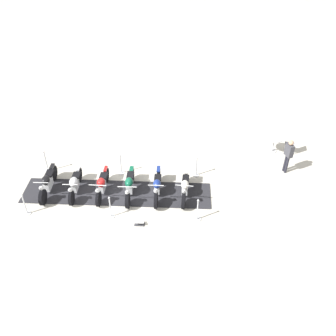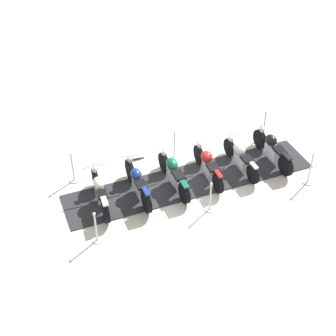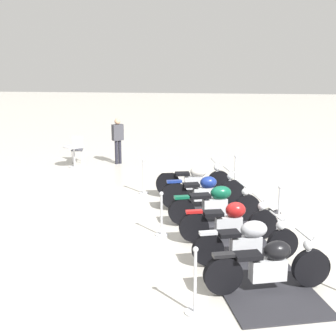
{
  "view_description": "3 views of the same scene",
  "coord_description": "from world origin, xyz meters",
  "px_view_note": "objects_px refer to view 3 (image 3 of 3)",
  "views": [
    {
      "loc": [
        -10.54,
        -5.77,
        10.61
      ],
      "look_at": [
        1.01,
        -1.98,
        1.1
      ],
      "focal_mm": 39.49,
      "sensor_mm": 36.0,
      "label": 1
    },
    {
      "loc": [
        11.81,
        -1.95,
        9.99
      ],
      "look_at": [
        0.53,
        -0.78,
        1.02
      ],
      "focal_mm": 52.73,
      "sensor_mm": 36.0,
      "label": 2
    },
    {
      "loc": [
        0.15,
        10.56,
        4.0
      ],
      "look_at": [
        1.43,
        -1.94,
        1.02
      ],
      "focal_mm": 51.48,
      "sensor_mm": 36.0,
      "label": 3
    }
  ],
  "objects_px": {
    "stanchion_right_mid": "(279,213)",
    "cafe_chair_near_table": "(77,147)",
    "motorcycle_navy": "(205,191)",
    "stanchion_left_front": "(195,292)",
    "motorcycle_forest": "(216,204)",
    "motorcycle_cream": "(195,180)",
    "stanchion_left_rear": "(144,181)",
    "motorcycle_black": "(270,265)",
    "motorcycle_maroon": "(231,220)",
    "info_placard": "(275,209)",
    "cafe_table": "(74,151)",
    "motorcycle_chrome": "(248,240)",
    "bystander_person": "(118,137)",
    "stanchion_left_mid": "(161,220)",
    "stanchion_right_rear": "(235,178)"
  },
  "relations": [
    {
      "from": "motorcycle_navy",
      "to": "stanchion_left_front",
      "type": "height_order",
      "value": "stanchion_left_front"
    },
    {
      "from": "motorcycle_chrome",
      "to": "motorcycle_cream",
      "type": "distance_m",
      "value": 4.65
    },
    {
      "from": "stanchion_left_mid",
      "to": "cafe_chair_near_table",
      "type": "distance_m",
      "value": 8.26
    },
    {
      "from": "motorcycle_forest",
      "to": "motorcycle_navy",
      "type": "xyz_separation_m",
      "value": [
        0.31,
        -1.12,
        -0.0
      ]
    },
    {
      "from": "motorcycle_maroon",
      "to": "stanchion_left_rear",
      "type": "distance_m",
      "value": 4.24
    },
    {
      "from": "motorcycle_navy",
      "to": "cafe_table",
      "type": "bearing_deg",
      "value": 122.77
    },
    {
      "from": "motorcycle_maroon",
      "to": "bystander_person",
      "type": "bearing_deg",
      "value": 105.1
    },
    {
      "from": "stanchion_left_front",
      "to": "stanchion_left_mid",
      "type": "bearing_deg",
      "value": -74.5
    },
    {
      "from": "motorcycle_forest",
      "to": "motorcycle_navy",
      "type": "bearing_deg",
      "value": 89.06
    },
    {
      "from": "stanchion_left_mid",
      "to": "bystander_person",
      "type": "bearing_deg",
      "value": -70.93
    },
    {
      "from": "motorcycle_navy",
      "to": "bystander_person",
      "type": "xyz_separation_m",
      "value": [
        3.35,
        -5.02,
        0.53
      ]
    },
    {
      "from": "motorcycle_navy",
      "to": "motorcycle_cream",
      "type": "bearing_deg",
      "value": 90.31
    },
    {
      "from": "motorcycle_chrome",
      "to": "bystander_person",
      "type": "bearing_deg",
      "value": 100.27
    },
    {
      "from": "stanchion_left_front",
      "to": "stanchion_right_rear",
      "type": "bearing_deg",
      "value": -96.7
    },
    {
      "from": "motorcycle_chrome",
      "to": "bystander_person",
      "type": "height_order",
      "value": "bystander_person"
    },
    {
      "from": "motorcycle_chrome",
      "to": "stanchion_right_rear",
      "type": "height_order",
      "value": "stanchion_right_rear"
    },
    {
      "from": "cafe_chair_near_table",
      "to": "motorcycle_forest",
      "type": "bearing_deg",
      "value": 32.1
    },
    {
      "from": "stanchion_left_front",
      "to": "motorcycle_chrome",
      "type": "bearing_deg",
      "value": -115.37
    },
    {
      "from": "stanchion_right_mid",
      "to": "cafe_chair_near_table",
      "type": "bearing_deg",
      "value": -43.9
    },
    {
      "from": "motorcycle_black",
      "to": "stanchion_right_mid",
      "type": "height_order",
      "value": "stanchion_right_mid"
    },
    {
      "from": "stanchion_left_mid",
      "to": "cafe_chair_near_table",
      "type": "xyz_separation_m",
      "value": [
        4.03,
        -7.21,
        0.21
      ]
    },
    {
      "from": "stanchion_left_rear",
      "to": "bystander_person",
      "type": "bearing_deg",
      "value": -67.97
    },
    {
      "from": "motorcycle_chrome",
      "to": "motorcycle_maroon",
      "type": "height_order",
      "value": "motorcycle_maroon"
    },
    {
      "from": "motorcycle_black",
      "to": "motorcycle_chrome",
      "type": "relative_size",
      "value": 1.06
    },
    {
      "from": "motorcycle_black",
      "to": "motorcycle_forest",
      "type": "relative_size",
      "value": 1.0
    },
    {
      "from": "info_placard",
      "to": "cafe_table",
      "type": "bearing_deg",
      "value": -139.05
    },
    {
      "from": "stanchion_right_rear",
      "to": "motorcycle_navy",
      "type": "bearing_deg",
      "value": 66.23
    },
    {
      "from": "stanchion_right_mid",
      "to": "cafe_chair_near_table",
      "type": "relative_size",
      "value": 1.07
    },
    {
      "from": "stanchion_left_front",
      "to": "stanchion_right_mid",
      "type": "xyz_separation_m",
      "value": [
        -1.77,
        -4.03,
        0.01
      ]
    },
    {
      "from": "stanchion_left_rear",
      "to": "cafe_chair_near_table",
      "type": "xyz_separation_m",
      "value": [
        3.12,
        -3.92,
        0.18
      ]
    },
    {
      "from": "motorcycle_maroon",
      "to": "stanchion_left_front",
      "type": "xyz_separation_m",
      "value": [
        0.63,
        3.11,
        -0.12
      ]
    },
    {
      "from": "cafe_table",
      "to": "cafe_chair_near_table",
      "type": "distance_m",
      "value": 0.83
    },
    {
      "from": "motorcycle_cream",
      "to": "stanchion_left_rear",
      "type": "xyz_separation_m",
      "value": [
        1.5,
        -0.1,
        -0.1
      ]
    },
    {
      "from": "motorcycle_black",
      "to": "motorcycle_chrome",
      "type": "height_order",
      "value": "motorcycle_black"
    },
    {
      "from": "motorcycle_chrome",
      "to": "cafe_chair_near_table",
      "type": "distance_m",
      "value": 10.34
    },
    {
      "from": "stanchion_left_mid",
      "to": "cafe_table",
      "type": "relative_size",
      "value": 1.31
    },
    {
      "from": "stanchion_right_rear",
      "to": "motorcycle_chrome",
      "type": "bearing_deg",
      "value": 90.89
    },
    {
      "from": "motorcycle_black",
      "to": "motorcycle_cream",
      "type": "height_order",
      "value": "motorcycle_cream"
    },
    {
      "from": "motorcycle_forest",
      "to": "stanchion_left_front",
      "type": "height_order",
      "value": "stanchion_left_front"
    },
    {
      "from": "motorcycle_cream",
      "to": "stanchion_left_rear",
      "type": "distance_m",
      "value": 1.51
    },
    {
      "from": "motorcycle_maroon",
      "to": "motorcycle_cream",
      "type": "distance_m",
      "value": 3.49
    },
    {
      "from": "motorcycle_forest",
      "to": "bystander_person",
      "type": "xyz_separation_m",
      "value": [
        3.66,
        -6.14,
        0.53
      ]
    },
    {
      "from": "stanchion_left_rear",
      "to": "stanchion_left_mid",
      "type": "relative_size",
      "value": 1.02
    },
    {
      "from": "stanchion_right_rear",
      "to": "stanchion_left_rear",
      "type": "relative_size",
      "value": 1.01
    },
    {
      "from": "motorcycle_black",
      "to": "motorcycle_maroon",
      "type": "height_order",
      "value": "motorcycle_black"
    },
    {
      "from": "motorcycle_black",
      "to": "stanchion_left_rear",
      "type": "relative_size",
      "value": 2.11
    },
    {
      "from": "info_placard",
      "to": "stanchion_left_mid",
      "type": "bearing_deg",
      "value": -69.77
    },
    {
      "from": "motorcycle_cream",
      "to": "cafe_table",
      "type": "height_order",
      "value": "motorcycle_cream"
    },
    {
      "from": "info_placard",
      "to": "stanchion_left_front",
      "type": "bearing_deg",
      "value": -34.69
    },
    {
      "from": "motorcycle_black",
      "to": "stanchion_left_front",
      "type": "height_order",
      "value": "stanchion_left_front"
    }
  ]
}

